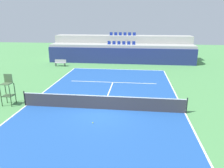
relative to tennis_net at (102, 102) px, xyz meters
name	(u,v)px	position (x,y,z in m)	size (l,w,h in m)	color
ground_plane	(102,109)	(0.00, 0.00, -0.51)	(80.00, 80.00, 0.00)	#4C8C4C
court_surface	(102,109)	(0.00, 0.00, -0.50)	(11.00, 24.00, 0.01)	#1E4C99
baseline_far	(118,69)	(0.00, 11.95, -0.50)	(11.00, 0.10, 0.00)	white
sideline_left	(26,105)	(-5.45, 0.00, -0.50)	(0.10, 24.00, 0.00)	white
sideline_right	(185,113)	(5.45, 0.00, -0.50)	(0.10, 24.00, 0.00)	white
service_line_far	(113,82)	(0.00, 6.40, -0.50)	(8.26, 0.10, 0.00)	white
centre_service_line	(109,93)	(0.00, 3.20, -0.50)	(0.10, 6.40, 0.00)	white
back_wall	(120,56)	(0.00, 15.34, 0.56)	(20.06, 0.30, 2.13)	navy
stands_tier_lower	(121,53)	(0.00, 16.69, 0.73)	(20.06, 2.40, 2.48)	#9E9E99
stands_tier_upper	(122,47)	(0.00, 19.09, 1.26)	(20.06, 2.40, 3.55)	#9E9E99
seating_row_lower	(121,43)	(0.00, 16.78, 2.10)	(3.90, 0.44, 0.44)	navy
seating_row_upper	(123,34)	(0.00, 19.18, 3.16)	(3.90, 0.44, 0.44)	navy
tennis_net	(102,102)	(0.00, 0.00, 0.00)	(11.08, 0.08, 1.07)	black
umpire_chair	(8,89)	(-6.70, 0.06, 0.68)	(0.76, 0.66, 2.20)	#334C2D
player_bench	(60,62)	(-7.63, 12.98, 0.00)	(1.50, 0.40, 0.85)	#99999E
tennis_ball_1	(93,123)	(-0.22, -2.06, -0.47)	(0.07, 0.07, 0.07)	#CCE033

